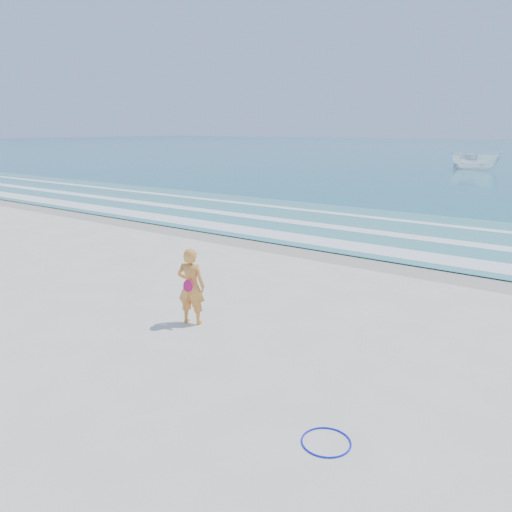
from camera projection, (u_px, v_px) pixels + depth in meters
The scene contains 9 objects.
ground at pixel (142, 340), 10.43m from camera, with size 400.00×400.00×0.00m, color silver.
wet_sand at pixel (339, 255), 17.46m from camera, with size 400.00×2.40×0.00m, color #B2A893.
shallow at pixel (393, 231), 21.36m from camera, with size 400.00×10.00×0.01m, color #59B7AD.
foam_near at pixel (355, 246), 18.46m from camera, with size 400.00×1.40×0.01m, color white.
foam_mid at pixel (386, 233), 20.73m from camera, with size 400.00×0.90×0.01m, color white.
foam_far at pixel (413, 222), 23.31m from camera, with size 400.00×0.60×0.01m, color white.
hoop at pixel (326, 442), 7.03m from camera, with size 0.71×0.71×0.03m, color #0B18D6.
boat at pixel (475, 160), 52.44m from camera, with size 1.91×5.07×1.96m, color white.
woman at pixel (191, 286), 11.14m from camera, with size 0.74×0.61×1.75m.
Camera 1 is at (7.65, -6.38, 4.31)m, focal length 35.00 mm.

